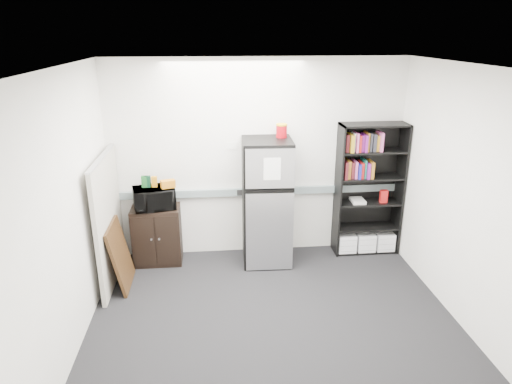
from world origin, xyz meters
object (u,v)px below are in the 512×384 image
Objects in this scene: bookshelf at (369,191)px; microwave at (154,198)px; refrigerator at (267,202)px; cubicle_partition at (109,221)px; cabinet at (157,235)px.

microwave is at bearing -178.42° from bookshelf.
microwave is (-2.92, -0.08, 0.03)m from bookshelf.
bookshelf is 1.45m from refrigerator.
microwave is at bearing 179.50° from refrigerator.
cubicle_partition is at bearing -171.94° from bookshelf.
cubicle_partition is 0.78m from cabinet.
bookshelf is 2.92m from microwave.
cabinet is at bearing 178.89° from refrigerator.
bookshelf is 3.46m from cubicle_partition.
cubicle_partition is 2.04× the size of cabinet.
cabinet is (0.51, 0.42, -0.41)m from cubicle_partition.
cabinet is 0.54m from microwave.
cubicle_partition is 0.95× the size of refrigerator.
microwave is (0.51, 0.40, 0.13)m from cubicle_partition.
bookshelf is 3.56× the size of microwave.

